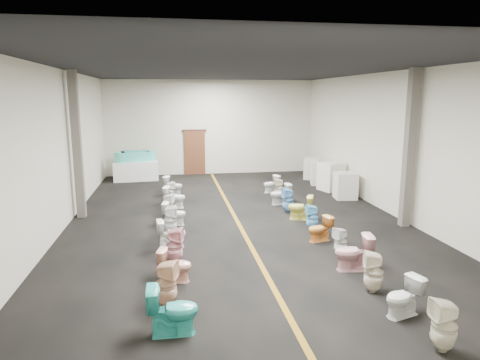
% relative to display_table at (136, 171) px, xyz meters
% --- Properties ---
extents(floor, '(16.00, 16.00, 0.00)m').
position_rel_display_table_xyz_m(floor, '(3.52, -6.89, -0.43)').
color(floor, black).
rests_on(floor, ground).
extents(ceiling, '(16.00, 16.00, 0.00)m').
position_rel_display_table_xyz_m(ceiling, '(3.52, -6.89, 4.07)').
color(ceiling, black).
rests_on(ceiling, ground).
extents(wall_back, '(10.00, 0.00, 10.00)m').
position_rel_display_table_xyz_m(wall_back, '(3.52, 1.11, 1.82)').
color(wall_back, beige).
rests_on(wall_back, ground).
extents(wall_front, '(10.00, 0.00, 10.00)m').
position_rel_display_table_xyz_m(wall_front, '(3.52, -14.89, 1.82)').
color(wall_front, beige).
rests_on(wall_front, ground).
extents(wall_left, '(0.00, 16.00, 16.00)m').
position_rel_display_table_xyz_m(wall_left, '(-1.48, -6.89, 1.82)').
color(wall_left, beige).
rests_on(wall_left, ground).
extents(wall_right, '(0.00, 16.00, 16.00)m').
position_rel_display_table_xyz_m(wall_right, '(8.52, -6.89, 1.82)').
color(wall_right, beige).
rests_on(wall_right, ground).
extents(aisle_stripe, '(0.12, 15.60, 0.01)m').
position_rel_display_table_xyz_m(aisle_stripe, '(3.52, -6.89, -0.43)').
color(aisle_stripe, brown).
rests_on(aisle_stripe, floor).
extents(back_door, '(1.00, 0.10, 2.10)m').
position_rel_display_table_xyz_m(back_door, '(2.72, 1.05, 0.62)').
color(back_door, '#562D19').
rests_on(back_door, floor).
extents(door_frame, '(1.15, 0.08, 0.10)m').
position_rel_display_table_xyz_m(door_frame, '(2.72, 1.06, 1.69)').
color(door_frame, '#331C11').
rests_on(door_frame, back_door).
extents(column_left, '(0.25, 0.25, 4.50)m').
position_rel_display_table_xyz_m(column_left, '(-1.23, -5.89, 1.82)').
color(column_left, '#59544C').
rests_on(column_left, floor).
extents(column_right, '(0.25, 0.25, 4.50)m').
position_rel_display_table_xyz_m(column_right, '(8.27, -8.39, 1.82)').
color(column_right, '#59544C').
rests_on(column_right, floor).
extents(display_table, '(2.02, 1.15, 0.86)m').
position_rel_display_table_xyz_m(display_table, '(0.00, 0.00, 0.00)').
color(display_table, white).
rests_on(display_table, floor).
extents(bathtub, '(1.82, 0.96, 0.55)m').
position_rel_display_table_xyz_m(bathtub, '(0.00, 0.00, 0.64)').
color(bathtub, '#42C0AC').
rests_on(bathtub, display_table).
extents(appliance_crate_a, '(0.84, 0.84, 0.97)m').
position_rel_display_table_xyz_m(appliance_crate_a, '(7.92, -4.89, 0.05)').
color(appliance_crate_a, silver).
rests_on(appliance_crate_a, floor).
extents(appliance_crate_b, '(1.04, 1.04, 1.13)m').
position_rel_display_table_xyz_m(appliance_crate_b, '(7.92, -3.45, 0.13)').
color(appliance_crate_b, silver).
rests_on(appliance_crate_b, floor).
extents(appliance_crate_c, '(1.02, 1.02, 0.94)m').
position_rel_display_table_xyz_m(appliance_crate_c, '(7.92, -2.25, 0.04)').
color(appliance_crate_c, silver).
rests_on(appliance_crate_c, floor).
extents(appliance_crate_d, '(0.88, 0.88, 0.95)m').
position_rel_display_table_xyz_m(appliance_crate_d, '(7.92, -1.02, 0.04)').
color(appliance_crate_d, silver).
rests_on(appliance_crate_d, floor).
extents(toilet_left_0, '(0.80, 0.46, 0.82)m').
position_rel_display_table_xyz_m(toilet_left_0, '(1.56, -13.19, -0.02)').
color(toilet_left_0, teal).
rests_on(toilet_left_0, floor).
extents(toilet_left_1, '(0.49, 0.48, 0.86)m').
position_rel_display_table_xyz_m(toilet_left_1, '(1.45, -12.24, -0.00)').
color(toilet_left_1, '#E6B38F').
rests_on(toilet_left_1, floor).
extents(toilet_left_2, '(0.75, 0.53, 0.69)m').
position_rel_display_table_xyz_m(toilet_left_2, '(1.62, -11.19, -0.09)').
color(toilet_left_2, '#EBAA91').
rests_on(toilet_left_2, floor).
extents(toilet_left_3, '(0.45, 0.45, 0.84)m').
position_rel_display_table_xyz_m(toilet_left_3, '(1.62, -10.23, -0.01)').
color(toilet_left_3, pink).
rests_on(toilet_left_3, floor).
extents(toilet_left_4, '(0.75, 0.47, 0.72)m').
position_rel_display_table_xyz_m(toilet_left_4, '(1.55, -9.15, -0.07)').
color(toilet_left_4, white).
rests_on(toilet_left_4, floor).
extents(toilet_left_5, '(0.39, 0.39, 0.82)m').
position_rel_display_table_xyz_m(toilet_left_5, '(1.52, -8.19, -0.02)').
color(toilet_left_5, white).
rests_on(toilet_left_5, floor).
extents(toilet_left_6, '(0.73, 0.50, 0.69)m').
position_rel_display_table_xyz_m(toilet_left_6, '(1.64, -7.24, -0.09)').
color(toilet_left_6, white).
rests_on(toilet_left_6, floor).
extents(toilet_left_7, '(0.42, 0.42, 0.71)m').
position_rel_display_table_xyz_m(toilet_left_7, '(1.46, -6.22, -0.08)').
color(toilet_left_7, white).
rests_on(toilet_left_7, floor).
extents(toilet_left_8, '(0.81, 0.59, 0.74)m').
position_rel_display_table_xyz_m(toilet_left_8, '(1.67, -5.24, -0.06)').
color(toilet_left_8, white).
rests_on(toilet_left_8, floor).
extents(toilet_left_9, '(0.42, 0.42, 0.70)m').
position_rel_display_table_xyz_m(toilet_left_9, '(1.51, -4.27, -0.08)').
color(toilet_left_9, white).
rests_on(toilet_left_9, floor).
extents(toilet_left_10, '(0.82, 0.66, 0.73)m').
position_rel_display_table_xyz_m(toilet_left_10, '(1.65, -3.34, -0.06)').
color(toilet_left_10, silver).
rests_on(toilet_left_10, floor).
extents(toilet_right_0, '(0.40, 0.40, 0.82)m').
position_rel_display_table_xyz_m(toilet_right_0, '(5.50, -14.30, -0.02)').
color(toilet_right_0, beige).
rests_on(toilet_right_0, floor).
extents(toilet_right_1, '(0.76, 0.57, 0.69)m').
position_rel_display_table_xyz_m(toilet_right_1, '(5.46, -13.25, -0.08)').
color(toilet_right_1, silver).
rests_on(toilet_right_1, floor).
extents(toilet_right_2, '(0.46, 0.46, 0.82)m').
position_rel_display_table_xyz_m(toilet_right_2, '(5.38, -12.30, -0.02)').
color(toilet_right_2, beige).
rests_on(toilet_right_2, floor).
extents(toilet_right_3, '(0.85, 0.56, 0.82)m').
position_rel_display_table_xyz_m(toilet_right_3, '(5.43, -11.25, -0.02)').
color(toilet_right_3, '#D5999D').
rests_on(toilet_right_3, floor).
extents(toilet_right_4, '(0.39, 0.39, 0.68)m').
position_rel_display_table_xyz_m(toilet_right_4, '(5.51, -10.35, -0.09)').
color(toilet_right_4, silver).
rests_on(toilet_right_4, floor).
extents(toilet_right_5, '(0.72, 0.52, 0.66)m').
position_rel_display_table_xyz_m(toilet_right_5, '(5.37, -9.30, -0.10)').
color(toilet_right_5, orange).
rests_on(toilet_right_5, floor).
extents(toilet_right_6, '(0.36, 0.35, 0.75)m').
position_rel_display_table_xyz_m(toilet_right_6, '(5.48, -8.38, -0.06)').
color(toilet_right_6, '#6FC0ED').
rests_on(toilet_right_6, floor).
extents(toilet_right_7, '(0.86, 0.69, 0.77)m').
position_rel_display_table_xyz_m(toilet_right_7, '(5.46, -7.29, -0.05)').
color(toilet_right_7, '#E4DA5C').
rests_on(toilet_right_7, floor).
extents(toilet_right_8, '(0.39, 0.38, 0.81)m').
position_rel_display_table_xyz_m(toilet_right_8, '(5.32, -6.42, -0.03)').
color(toilet_right_8, '#6FB3E9').
rests_on(toilet_right_8, floor).
extents(toilet_right_9, '(0.75, 0.47, 0.73)m').
position_rel_display_table_xyz_m(toilet_right_9, '(5.33, -5.36, -0.06)').
color(toilet_right_9, silver).
rests_on(toilet_right_9, floor).
extents(toilet_right_10, '(0.42, 0.41, 0.73)m').
position_rel_display_table_xyz_m(toilet_right_10, '(5.54, -4.45, -0.07)').
color(toilet_right_10, beige).
rests_on(toilet_right_10, floor).
extents(toilet_right_11, '(0.75, 0.59, 0.67)m').
position_rel_display_table_xyz_m(toilet_right_11, '(5.46, -3.45, -0.10)').
color(toilet_right_11, white).
rests_on(toilet_right_11, floor).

